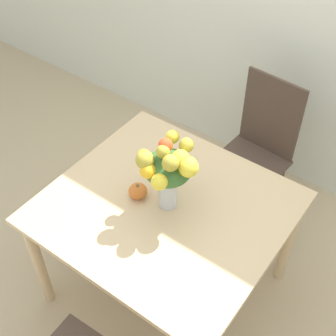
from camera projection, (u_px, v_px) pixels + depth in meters
ground_plane at (166, 286)px, 2.87m from camera, size 12.00×12.00×0.00m
dining_table at (166, 218)px, 2.41m from camera, size 1.16×1.07×0.75m
flower_vase at (168, 170)px, 2.17m from camera, size 0.31×0.30×0.41m
pumpkin at (138, 191)px, 2.36m from camera, size 0.10×0.10×0.09m
dining_chair_near_window at (256, 151)px, 3.00m from camera, size 0.45×0.45×0.99m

